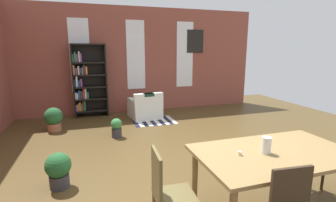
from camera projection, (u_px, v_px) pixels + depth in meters
name	position (u px, v px, depth m)	size (l,w,h in m)	color
ground_plane	(188.00, 175.00, 3.80)	(11.08, 11.08, 0.00)	#513E1F
back_wall_brick	(135.00, 60.00, 7.51)	(7.80, 0.12, 3.14)	brown
window_pane_0	(80.00, 56.00, 6.94)	(0.55, 0.02, 2.04)	white
window_pane_1	(136.00, 55.00, 7.42)	(0.55, 0.02, 2.04)	white
window_pane_2	(185.00, 55.00, 7.89)	(0.55, 0.02, 2.04)	white
dining_table	(275.00, 159.00, 2.76)	(1.77, 1.03, 0.78)	olive
vase_on_table	(266.00, 145.00, 2.69)	(0.10, 0.10, 0.19)	silver
tealight_candle_0	(240.00, 153.00, 2.65)	(0.04, 0.04, 0.04)	silver
tealight_candle_1	(265.00, 142.00, 2.98)	(0.04, 0.04, 0.05)	silver
dining_chair_head_left	(168.00, 192.00, 2.43)	(0.42, 0.42, 0.95)	brown
bookshelf_tall	(87.00, 81.00, 6.95)	(0.93, 0.33, 2.05)	black
armchair_white	(145.00, 108.00, 6.91)	(0.89, 0.89, 0.75)	white
potted_plant_by_shelf	(117.00, 127.00, 5.39)	(0.24, 0.24, 0.42)	#333338
potted_plant_corner	(58.00, 169.00, 3.40)	(0.35, 0.35, 0.51)	#333338
potted_plant_window	(54.00, 118.00, 5.80)	(0.41, 0.41, 0.56)	#9E6042
striped_rug	(154.00, 121.00, 6.65)	(1.11, 0.85, 0.01)	#1E1E33
framed_picture	(195.00, 41.00, 7.90)	(0.56, 0.03, 0.72)	black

